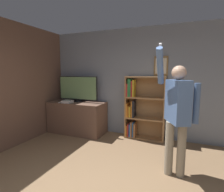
% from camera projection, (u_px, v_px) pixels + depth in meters
% --- Properties ---
extents(wall_back, '(6.87, 0.09, 2.70)m').
position_uv_depth(wall_back, '(142.00, 83.00, 4.34)').
color(wall_back, gray).
rests_on(wall_back, ground_plane).
extents(wall_side_brick, '(0.06, 4.55, 2.70)m').
position_uv_depth(wall_side_brick, '(17.00, 85.00, 3.86)').
color(wall_side_brick, brown).
rests_on(wall_side_brick, ground_plane).
extents(tv_ledge, '(1.50, 0.67, 0.83)m').
position_uv_depth(tv_ledge, '(77.00, 117.00, 4.71)').
color(tv_ledge, brown).
rests_on(tv_ledge, ground_plane).
extents(television, '(1.14, 0.22, 0.68)m').
position_uv_depth(television, '(78.00, 89.00, 4.68)').
color(television, black).
rests_on(television, tv_ledge).
extents(game_console, '(0.25, 0.21, 0.07)m').
position_uv_depth(game_console, '(67.00, 102.00, 4.53)').
color(game_console, silver).
rests_on(game_console, tv_ledge).
extents(remote_loose, '(0.06, 0.14, 0.02)m').
position_uv_depth(remote_loose, '(60.00, 102.00, 4.56)').
color(remote_loose, white).
rests_on(remote_loose, tv_ledge).
extents(bookshelf, '(0.95, 0.28, 1.52)m').
position_uv_depth(bookshelf, '(141.00, 108.00, 4.25)').
color(bookshelf, '#997047').
rests_on(bookshelf, ground_plane).
extents(person, '(0.61, 0.58, 2.02)m').
position_uv_depth(person, '(177.00, 110.00, 2.64)').
color(person, gray).
rests_on(person, ground_plane).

